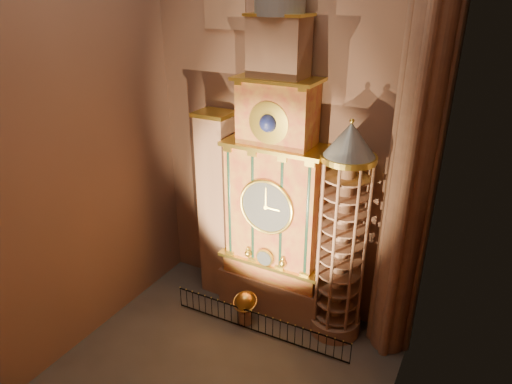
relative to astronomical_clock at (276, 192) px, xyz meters
The scene contains 10 objects.
floor 8.32m from the astronomical_clock, 90.00° to the right, with size 14.00×14.00×0.00m, color #383330.
wall_back 4.45m from the astronomical_clock, 90.00° to the left, with size 22.00×22.00×0.00m, color brown.
wall_left 9.61m from the astronomical_clock, 144.66° to the right, with size 22.00×22.00×0.00m, color brown.
wall_right 9.61m from the astronomical_clock, 35.34° to the right, with size 22.00×22.00×0.00m, color brown.
astronomical_clock is the anchor object (origin of this frame).
portrait_tower 3.73m from the astronomical_clock, behind, with size 1.80×1.60×10.20m.
stair_turret 3.78m from the astronomical_clock, ahead, with size 2.50×2.50×10.80m.
gothic_pier 7.48m from the astronomical_clock, ahead, with size 2.04×2.04×22.00m.
celestial_globe 5.96m from the astronomical_clock, 108.73° to the right, with size 1.26×1.19×1.80m.
iron_railing 6.50m from the astronomical_clock, 82.08° to the right, with size 9.25×0.29×1.15m.
Camera 1 is at (8.63, -13.09, 15.65)m, focal length 32.00 mm.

